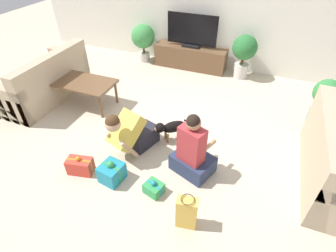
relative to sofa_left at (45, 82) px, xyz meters
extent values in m
plane|color=beige|center=(2.44, -0.10, -0.32)|extent=(16.00, 16.00, 0.00)
cube|color=white|center=(2.44, 2.53, 0.98)|extent=(8.40, 0.06, 2.60)
cube|color=tan|center=(-0.05, 0.00, -0.09)|extent=(0.83, 1.75, 0.46)
cube|color=tan|center=(0.27, 0.00, 0.35)|extent=(0.20, 1.75, 0.42)
cube|color=tan|center=(-0.05, 0.80, 0.00)|extent=(0.83, 0.16, 0.64)
cube|color=tan|center=(-0.05, -0.80, 0.00)|extent=(0.83, 0.16, 0.64)
cube|color=#9E4293|center=(0.07, 0.27, 0.29)|extent=(0.18, 0.34, 0.32)
cube|color=red|center=(0.07, -0.27, 0.29)|extent=(0.18, 0.34, 0.32)
cube|color=tan|center=(4.60, -0.25, 0.35)|extent=(0.20, 1.75, 0.42)
cube|color=brown|center=(0.83, 0.07, 0.13)|extent=(1.10, 0.63, 0.03)
cylinder|color=brown|center=(0.34, -0.18, -0.10)|extent=(0.04, 0.04, 0.43)
cylinder|color=brown|center=(1.32, -0.18, -0.10)|extent=(0.04, 0.04, 0.43)
cylinder|color=brown|center=(0.34, 0.33, -0.10)|extent=(0.04, 0.04, 0.43)
cylinder|color=brown|center=(1.32, 0.33, -0.10)|extent=(0.04, 0.04, 0.43)
cube|color=brown|center=(2.12, 2.25, -0.07)|extent=(1.59, 0.42, 0.49)
cube|color=black|center=(2.12, 2.25, 0.20)|extent=(0.38, 0.20, 0.05)
cube|color=black|center=(2.12, 2.25, 0.54)|extent=(1.10, 0.03, 0.65)
cylinder|color=#336B84|center=(4.72, 0.98, -0.17)|extent=(0.29, 0.29, 0.29)
cylinder|color=brown|center=(4.72, 0.98, 0.04)|extent=(0.05, 0.05, 0.13)
sphere|color=#337F3D|center=(4.72, 0.98, 0.28)|extent=(0.42, 0.42, 0.42)
cylinder|color=beige|center=(3.27, 2.20, -0.17)|extent=(0.29, 0.29, 0.29)
cylinder|color=brown|center=(3.27, 2.20, 0.05)|extent=(0.05, 0.05, 0.15)
sphere|color=#286B33|center=(3.27, 2.20, 0.34)|extent=(0.50, 0.50, 0.50)
cylinder|color=beige|center=(0.97, 2.20, -0.22)|extent=(0.26, 0.26, 0.19)
cylinder|color=brown|center=(0.97, 2.20, -0.05)|extent=(0.05, 0.05, 0.16)
sphere|color=#3D8E47|center=(0.97, 2.20, 0.27)|extent=(0.54, 0.54, 0.54)
cube|color=#23232D|center=(2.27, -0.53, -0.18)|extent=(0.41, 0.51, 0.28)
cube|color=gold|center=(2.18, -0.82, 0.13)|extent=(0.47, 0.60, 0.48)
sphere|color=tan|center=(2.12, -1.01, 0.35)|extent=(0.20, 0.20, 0.20)
sphere|color=#472D19|center=(2.12, -1.01, 0.39)|extent=(0.19, 0.19, 0.19)
cylinder|color=tan|center=(2.01, -0.87, -0.07)|extent=(0.15, 0.29, 0.43)
cylinder|color=tan|center=(2.29, -0.96, -0.07)|extent=(0.15, 0.29, 0.43)
cube|color=#283351|center=(3.12, -0.76, -0.20)|extent=(0.63, 0.56, 0.24)
cube|color=#AD3338|center=(3.10, -0.82, 0.18)|extent=(0.37, 0.30, 0.51)
sphere|color=tan|center=(3.11, -0.81, 0.51)|extent=(0.18, 0.18, 0.18)
sphere|color=black|center=(3.10, -0.82, 0.54)|extent=(0.17, 0.17, 0.17)
cylinder|color=tan|center=(3.29, -0.67, 0.10)|extent=(0.14, 0.26, 0.06)
cylinder|color=tan|center=(3.06, -0.58, 0.10)|extent=(0.14, 0.26, 0.06)
ellipsoid|color=black|center=(2.66, -0.25, -0.08)|extent=(0.38, 0.36, 0.18)
sphere|color=black|center=(2.50, -0.40, -0.04)|extent=(0.15, 0.15, 0.15)
sphere|color=olive|center=(2.45, -0.44, -0.05)|extent=(0.07, 0.07, 0.07)
cylinder|color=black|center=(2.82, -0.11, -0.05)|extent=(0.09, 0.09, 0.11)
cylinder|color=olive|center=(2.54, -0.30, -0.25)|extent=(0.04, 0.04, 0.15)
cylinder|color=olive|center=(2.61, -0.37, -0.25)|extent=(0.04, 0.04, 0.15)
cylinder|color=olive|center=(2.72, -0.14, -0.25)|extent=(0.04, 0.04, 0.15)
cylinder|color=olive|center=(2.78, -0.21, -0.25)|extent=(0.04, 0.04, 0.15)
cube|color=red|center=(1.74, -1.36, -0.21)|extent=(0.36, 0.25, 0.22)
cube|color=orange|center=(1.74, -1.36, -0.21)|extent=(0.33, 0.10, 0.23)
sphere|color=orange|center=(1.74, -1.36, -0.07)|extent=(0.06, 0.06, 0.06)
cube|color=teal|center=(2.20, -1.31, -0.20)|extent=(0.31, 0.33, 0.25)
cube|color=#2D934C|center=(2.20, -1.31, -0.20)|extent=(0.27, 0.07, 0.25)
sphere|color=#2D934C|center=(2.20, -1.31, -0.05)|extent=(0.09, 0.09, 0.09)
cube|color=#2D934C|center=(2.79, -1.30, -0.25)|extent=(0.26, 0.25, 0.14)
cube|color=teal|center=(2.79, -1.30, -0.25)|extent=(0.22, 0.09, 0.14)
sphere|color=teal|center=(2.79, -1.30, -0.15)|extent=(0.07, 0.07, 0.07)
cube|color=#E5B74C|center=(3.30, -1.57, -0.10)|extent=(0.24, 0.16, 0.43)
torus|color=#4C3823|center=(3.30, -1.57, 0.13)|extent=(0.17, 0.17, 0.01)
camera|label=1|loc=(3.72, -3.16, 2.37)|focal=28.00mm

